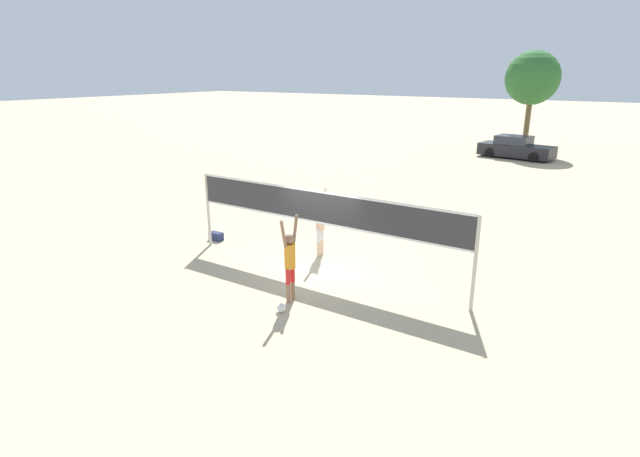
# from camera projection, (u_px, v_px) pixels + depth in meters

# --- Properties ---
(ground_plane) EXTENTS (200.00, 200.00, 0.00)m
(ground_plane) POSITION_uv_depth(u_px,v_px,m) (320.00, 272.00, 14.69)
(ground_plane) COLOR #C6B28C
(volleyball_net) EXTENTS (9.02, 0.10, 2.46)m
(volleyball_net) POSITION_uv_depth(u_px,v_px,m) (320.00, 212.00, 14.13)
(volleyball_net) COLOR beige
(volleyball_net) RESTS_ON ground_plane
(player_spiker) EXTENTS (0.28, 0.72, 2.25)m
(player_spiker) POSITION_uv_depth(u_px,v_px,m) (290.00, 258.00, 12.50)
(player_spiker) COLOR #8C664C
(player_spiker) RESTS_ON ground_plane
(player_blocker) EXTENTS (0.28, 0.71, 2.15)m
(player_blocker) POSITION_uv_depth(u_px,v_px,m) (320.00, 221.00, 15.72)
(player_blocker) COLOR beige
(player_blocker) RESTS_ON ground_plane
(volleyball) EXTENTS (0.23, 0.23, 0.23)m
(volleyball) POSITION_uv_depth(u_px,v_px,m) (281.00, 308.00, 12.23)
(volleyball) COLOR white
(volleyball) RESTS_ON ground_plane
(gear_bag) EXTENTS (0.50, 0.26, 0.28)m
(gear_bag) POSITION_uv_depth(u_px,v_px,m) (216.00, 236.00, 17.44)
(gear_bag) COLOR navy
(gear_bag) RESTS_ON ground_plane
(parked_car_mid) EXTENTS (5.01, 2.49, 1.49)m
(parked_car_mid) POSITION_uv_depth(u_px,v_px,m) (516.00, 148.00, 33.73)
(parked_car_mid) COLOR #232328
(parked_car_mid) RESTS_ON ground_plane
(tree_left_cluster) EXTENTS (3.72, 3.72, 7.06)m
(tree_left_cluster) POSITION_uv_depth(u_px,v_px,m) (533.00, 78.00, 35.01)
(tree_left_cluster) COLOR brown
(tree_left_cluster) RESTS_ON ground_plane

